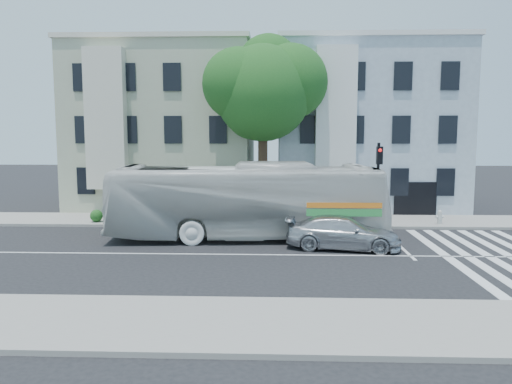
{
  "coord_description": "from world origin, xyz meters",
  "views": [
    {
      "loc": [
        0.7,
        -20.93,
        5.2
      ],
      "look_at": [
        -0.18,
        2.66,
        2.4
      ],
      "focal_mm": 35.0,
      "sensor_mm": 36.0,
      "label": 1
    }
  ],
  "objects_px": {
    "bus": "(247,201)",
    "traffic_signal": "(378,174)",
    "sedan": "(343,233)",
    "fire_hydrant": "(440,217)"
  },
  "relations": [
    {
      "from": "bus",
      "to": "sedan",
      "type": "xyz_separation_m",
      "value": [
        4.43,
        -2.03,
        -1.15
      ]
    },
    {
      "from": "traffic_signal",
      "to": "fire_hydrant",
      "type": "xyz_separation_m",
      "value": [
        3.63,
        0.87,
        -2.47
      ]
    },
    {
      "from": "bus",
      "to": "sedan",
      "type": "relative_size",
      "value": 2.66
    },
    {
      "from": "sedan",
      "to": "bus",
      "type": "bearing_deg",
      "value": 74.27
    },
    {
      "from": "bus",
      "to": "fire_hydrant",
      "type": "xyz_separation_m",
      "value": [
        10.53,
        3.52,
        -1.33
      ]
    },
    {
      "from": "sedan",
      "to": "fire_hydrant",
      "type": "distance_m",
      "value": 8.25
    },
    {
      "from": "bus",
      "to": "sedan",
      "type": "distance_m",
      "value": 5.0
    },
    {
      "from": "sedan",
      "to": "traffic_signal",
      "type": "bearing_deg",
      "value": -18.92
    },
    {
      "from": "bus",
      "to": "traffic_signal",
      "type": "xyz_separation_m",
      "value": [
        6.9,
        2.65,
        1.14
      ]
    },
    {
      "from": "bus",
      "to": "fire_hydrant",
      "type": "height_order",
      "value": "bus"
    }
  ]
}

